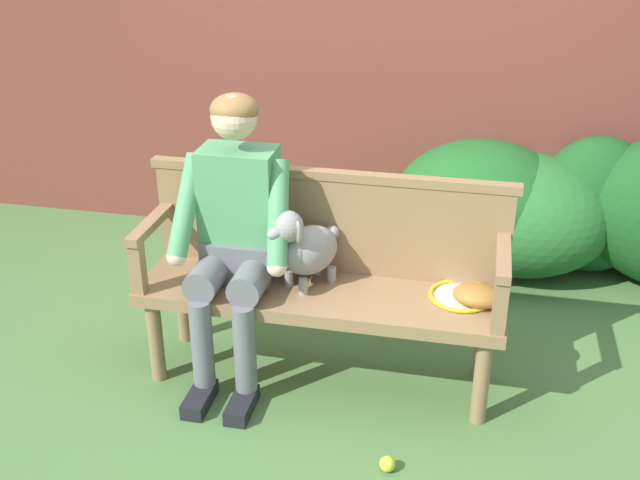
{
  "coord_description": "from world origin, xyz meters",
  "views": [
    {
      "loc": [
        0.64,
        -2.97,
        2.19
      ],
      "look_at": [
        0.0,
        0.0,
        0.73
      ],
      "focal_mm": 43.01,
      "sensor_mm": 36.0,
      "label": 1
    }
  ],
  "objects_px": {
    "person_seated": "(235,229)",
    "dog_on_bench": "(304,247)",
    "baseball_glove": "(478,296)",
    "tennis_ball": "(387,464)",
    "tennis_racket": "(464,293)",
    "garden_bench": "(320,302)"
  },
  "relations": [
    {
      "from": "tennis_ball",
      "to": "person_seated",
      "type": "bearing_deg",
      "value": 144.54
    },
    {
      "from": "person_seated",
      "to": "tennis_racket",
      "type": "height_order",
      "value": "person_seated"
    },
    {
      "from": "tennis_ball",
      "to": "tennis_racket",
      "type": "bearing_deg",
      "value": 69.93
    },
    {
      "from": "garden_bench",
      "to": "tennis_ball",
      "type": "height_order",
      "value": "garden_bench"
    },
    {
      "from": "garden_bench",
      "to": "person_seated",
      "type": "height_order",
      "value": "person_seated"
    },
    {
      "from": "tennis_racket",
      "to": "baseball_glove",
      "type": "xyz_separation_m",
      "value": [
        0.06,
        -0.07,
        0.04
      ]
    },
    {
      "from": "person_seated",
      "to": "tennis_racket",
      "type": "distance_m",
      "value": 1.07
    },
    {
      "from": "baseball_glove",
      "to": "tennis_ball",
      "type": "height_order",
      "value": "baseball_glove"
    },
    {
      "from": "garden_bench",
      "to": "tennis_racket",
      "type": "height_order",
      "value": "tennis_racket"
    },
    {
      "from": "baseball_glove",
      "to": "person_seated",
      "type": "bearing_deg",
      "value": -169.89
    },
    {
      "from": "person_seated",
      "to": "dog_on_bench",
      "type": "xyz_separation_m",
      "value": [
        0.31,
        0.03,
        -0.07
      ]
    },
    {
      "from": "person_seated",
      "to": "baseball_glove",
      "type": "height_order",
      "value": "person_seated"
    },
    {
      "from": "tennis_racket",
      "to": "tennis_ball",
      "type": "xyz_separation_m",
      "value": [
        -0.24,
        -0.66,
        -0.46
      ]
    },
    {
      "from": "dog_on_bench",
      "to": "baseball_glove",
      "type": "relative_size",
      "value": 1.82
    },
    {
      "from": "baseball_glove",
      "to": "tennis_racket",
      "type": "bearing_deg",
      "value": 138.76
    },
    {
      "from": "person_seated",
      "to": "tennis_ball",
      "type": "xyz_separation_m",
      "value": [
        0.79,
        -0.56,
        -0.71
      ]
    },
    {
      "from": "baseball_glove",
      "to": "dog_on_bench",
      "type": "bearing_deg",
      "value": -171.45
    },
    {
      "from": "garden_bench",
      "to": "tennis_ball",
      "type": "xyz_separation_m",
      "value": [
        0.4,
        -0.57,
        -0.38
      ]
    },
    {
      "from": "tennis_racket",
      "to": "dog_on_bench",
      "type": "bearing_deg",
      "value": -174.7
    },
    {
      "from": "baseball_glove",
      "to": "tennis_ball",
      "type": "distance_m",
      "value": 0.82
    },
    {
      "from": "dog_on_bench",
      "to": "tennis_racket",
      "type": "height_order",
      "value": "dog_on_bench"
    },
    {
      "from": "dog_on_bench",
      "to": "tennis_racket",
      "type": "bearing_deg",
      "value": 5.3
    }
  ]
}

